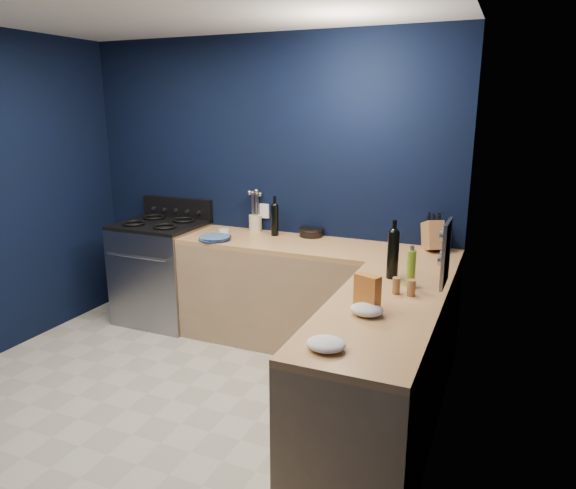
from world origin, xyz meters
The scene contains 26 objects.
floor centered at (0.00, 0.00, -0.01)m, with size 3.50×3.50×0.02m, color #B3AE9E.
wall_back centered at (0.00, 1.76, 1.30)m, with size 3.50×0.02×2.60m, color black.
wall_right centered at (1.76, 0.00, 1.30)m, with size 0.02×3.50×2.60m, color black.
cab_back centered at (0.60, 1.44, 0.43)m, with size 2.30×0.63×0.86m, color #A3815B.
top_back centered at (0.60, 1.44, 0.88)m, with size 2.30×0.63×0.04m, color #9B673A.
cab_right centered at (1.44, 0.29, 0.43)m, with size 0.63×1.67×0.86m, color #A3815B.
top_right centered at (1.44, 0.29, 0.88)m, with size 0.63×1.67×0.04m, color #9B673A.
gas_range centered at (-0.93, 1.42, 0.46)m, with size 0.76×0.66×0.92m, color gray.
oven_door centered at (-0.93, 1.10, 0.45)m, with size 0.59×0.02×0.42m, color black.
cooktop centered at (-0.93, 1.42, 0.94)m, with size 0.76×0.66×0.03m, color black.
backguard centered at (-0.93, 1.72, 1.04)m, with size 0.76×0.06×0.20m, color black.
spice_panel centered at (1.74, 0.55, 1.18)m, with size 0.02×0.28×0.38m, color gray.
wall_outlet centered at (0.00, 1.74, 1.08)m, with size 0.09×0.02×0.13m, color white.
plate_stack centered at (-0.23, 1.24, 0.92)m, with size 0.26×0.26×0.03m, color #3B649C.
ramekin centered at (-0.29, 1.50, 0.92)m, with size 0.09×0.09×0.04m, color white.
utensil_crock centered at (-0.07, 1.69, 0.97)m, with size 0.12×0.12×0.15m, color #F1EFC0.
wine_bottle_back centered at (0.17, 1.59, 1.03)m, with size 0.07×0.07×0.27m, color black.
lemon_basket centered at (0.48, 1.68, 0.94)m, with size 0.20×0.20×0.08m, color black.
knife_block centered at (1.51, 1.65, 1.01)m, with size 0.12×0.21×0.23m, color #9B6537.
wine_bottle_right centered at (1.37, 0.82, 1.06)m, with size 0.08×0.08×0.31m, color black.
oil_bottle centered at (1.52, 0.68, 1.02)m, with size 0.06×0.06×0.24m, color #73A023.
spice_jar_near centered at (1.46, 0.53, 0.95)m, with size 0.05×0.05×0.10m, color olive.
spice_jar_far centered at (1.55, 0.53, 0.95)m, with size 0.05×0.05×0.10m, color olive.
crouton_bag centered at (1.37, 0.19, 1.00)m, with size 0.14×0.07×0.21m, color red.
towel_front centered at (1.39, 0.13, 0.93)m, with size 0.18×0.16×0.06m, color white.
towel_end centered at (1.32, -0.35, 0.93)m, with size 0.19×0.17×0.06m, color white.
Camera 1 is at (2.04, -2.49, 2.00)m, focal length 32.85 mm.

